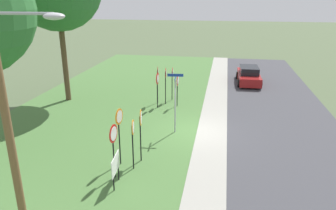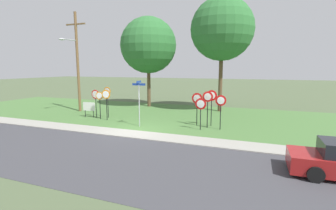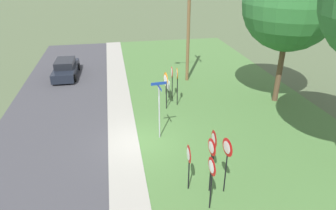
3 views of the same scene
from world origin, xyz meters
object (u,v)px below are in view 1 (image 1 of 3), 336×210
at_px(utility_pole, 3,77).
at_px(yield_sign_far_right, 158,82).
at_px(stop_sign_far_center, 114,140).
at_px(yield_sign_near_left, 158,76).
at_px(stop_sign_near_left, 141,125).
at_px(yield_sign_near_right, 173,76).
at_px(stop_sign_near_right, 119,125).
at_px(stop_sign_far_left, 133,134).
at_px(parked_sedan_distant, 249,75).
at_px(yield_sign_far_left, 166,77).
at_px(street_name_post, 175,98).
at_px(yield_sign_center, 178,83).
at_px(notice_board, 115,166).

bearing_deg(utility_pole, yield_sign_far_right, -8.26).
relative_size(stop_sign_far_center, yield_sign_near_left, 0.90).
distance_m(stop_sign_near_left, yield_sign_near_left, 8.12).
xyz_separation_m(yield_sign_near_right, utility_pole, (-13.66, 2.40, 3.17)).
relative_size(stop_sign_near_right, yield_sign_near_right, 1.10).
height_order(stop_sign_near_right, stop_sign_far_left, stop_sign_near_right).
bearing_deg(utility_pole, yield_sign_near_right, -9.96).
bearing_deg(yield_sign_near_right, parked_sedan_distant, -47.33).
bearing_deg(stop_sign_far_left, parked_sedan_distant, -29.25).
bearing_deg(parked_sedan_distant, yield_sign_far_right, 139.39).
xyz_separation_m(yield_sign_far_left, utility_pole, (-12.72, 2.11, 3.03)).
relative_size(yield_sign_far_left, street_name_post, 0.78).
distance_m(yield_sign_center, street_name_post, 4.29).
xyz_separation_m(stop_sign_near_left, parked_sedan_distant, (14.65, -5.46, -1.12)).
bearing_deg(yield_sign_near_right, yield_sign_far_left, 158.92).
bearing_deg(yield_sign_near_left, street_name_post, -166.94).
height_order(yield_sign_near_left, yield_sign_far_left, yield_sign_near_left).
distance_m(utility_pole, notice_board, 5.29).
relative_size(yield_sign_far_right, notice_board, 1.87).
relative_size(yield_sign_far_left, yield_sign_far_right, 1.07).
distance_m(yield_sign_near_left, yield_sign_far_left, 0.60).
distance_m(yield_sign_far_left, street_name_post, 4.72).
relative_size(stop_sign_far_left, yield_sign_far_right, 0.95).
distance_m(stop_sign_near_left, utility_pole, 6.26).
bearing_deg(notice_board, utility_pole, 139.21).
bearing_deg(yield_sign_far_right, stop_sign_near_left, -171.44).
height_order(stop_sign_far_left, parked_sedan_distant, stop_sign_far_left).
distance_m(yield_sign_far_right, notice_board, 9.19).
relative_size(stop_sign_far_center, parked_sedan_distant, 0.52).
bearing_deg(yield_sign_far_left, yield_sign_near_right, -23.53).
distance_m(stop_sign_far_left, yield_sign_far_right, 7.83).
bearing_deg(stop_sign_far_center, yield_sign_far_left, 1.92).
height_order(yield_sign_near_right, yield_sign_far_right, yield_sign_far_right).
xyz_separation_m(stop_sign_near_right, yield_sign_near_right, (9.28, -0.75, -0.11)).
bearing_deg(parked_sedan_distant, yield_sign_far_left, 137.89).
distance_m(stop_sign_far_left, stop_sign_far_center, 0.98).
bearing_deg(parked_sedan_distant, notice_board, 159.12).
xyz_separation_m(stop_sign_far_center, notice_board, (-0.53, -0.21, -0.83)).
bearing_deg(stop_sign_far_left, yield_sign_center, -13.48).
relative_size(yield_sign_far_right, parked_sedan_distant, 0.53).
bearing_deg(yield_sign_near_left, stop_sign_far_center, 172.45).
bearing_deg(yield_sign_far_left, parked_sedan_distant, -47.00).
xyz_separation_m(yield_sign_near_left, parked_sedan_distant, (6.58, -6.39, -1.30)).
bearing_deg(parked_sedan_distant, stop_sign_near_left, 158.25).
relative_size(stop_sign_far_center, street_name_post, 0.71).
bearing_deg(yield_sign_near_right, stop_sign_near_right, 171.66).
xyz_separation_m(yield_sign_near_right, yield_sign_center, (-1.22, -0.54, -0.15)).
distance_m(stop_sign_near_right, yield_sign_near_left, 8.51).
relative_size(stop_sign_near_left, yield_sign_center, 1.12).
bearing_deg(utility_pole, yield_sign_center, -13.30).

